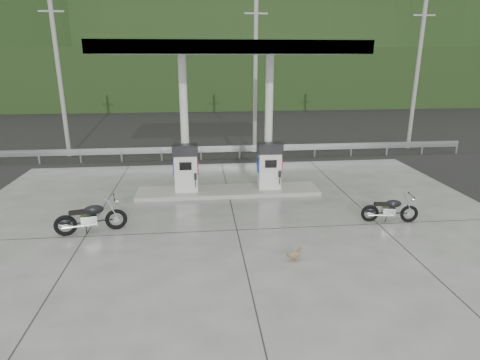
{
  "coord_description": "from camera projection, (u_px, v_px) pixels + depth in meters",
  "views": [
    {
      "loc": [
        -1.07,
        -12.2,
        5.08
      ],
      "look_at": [
        0.3,
        1.0,
        1.0
      ],
      "focal_mm": 30.0,
      "sensor_mm": 36.0,
      "label": 1
    }
  ],
  "objects": [
    {
      "name": "duck",
      "position": [
        294.0,
        255.0,
        10.36
      ],
      "size": [
        0.47,
        0.25,
        0.33
      ],
      "primitive_type": null,
      "rotation": [
        0.0,
        0.0,
        0.28
      ],
      "color": "brown",
      "rests_on": "forecourt_apron"
    },
    {
      "name": "motorcycle_right",
      "position": [
        390.0,
        210.0,
        12.76
      ],
      "size": [
        1.74,
        0.76,
        0.8
      ],
      "primitive_type": null,
      "rotation": [
        0.0,
        0.0,
        -0.14
      ],
      "color": "black",
      "rests_on": "forecourt_apron"
    },
    {
      "name": "motorcycle_left",
      "position": [
        91.0,
        218.0,
        11.96
      ],
      "size": [
        2.04,
        1.05,
        0.92
      ],
      "primitive_type": null,
      "rotation": [
        0.0,
        0.0,
        0.23
      ],
      "color": "black",
      "rests_on": "forecourt_apron"
    },
    {
      "name": "ground",
      "position": [
        234.0,
        218.0,
        13.2
      ],
      "size": [
        160.0,
        160.0,
        0.0
      ],
      "primitive_type": "plane",
      "color": "black",
      "rests_on": "ground"
    },
    {
      "name": "canopy_roof",
      "position": [
        227.0,
        48.0,
        14.0
      ],
      "size": [
        8.5,
        5.0,
        0.4
      ],
      "primitive_type": "cube",
      "color": "silver",
      "rests_on": "canopy_column_left"
    },
    {
      "name": "tree_band",
      "position": [
        208.0,
        78.0,
        40.84
      ],
      "size": [
        80.0,
        6.0,
        6.0
      ],
      "primitive_type": "cube",
      "color": "black",
      "rests_on": "ground"
    },
    {
      "name": "utility_pole_b",
      "position": [
        255.0,
        78.0,
        21.25
      ],
      "size": [
        0.22,
        0.22,
        8.0
      ],
      "primitive_type": "cylinder",
      "color": "gray",
      "rests_on": "ground"
    },
    {
      "name": "canopy_column_left",
      "position": [
        184.0,
        124.0,
        15.02
      ],
      "size": [
        0.3,
        0.3,
        5.0
      ],
      "primitive_type": "cylinder",
      "color": "white",
      "rests_on": "pump_island"
    },
    {
      "name": "canopy_column_right",
      "position": [
        269.0,
        123.0,
        15.33
      ],
      "size": [
        0.3,
        0.3,
        5.0
      ],
      "primitive_type": "cylinder",
      "color": "white",
      "rests_on": "pump_island"
    },
    {
      "name": "gas_pump_left",
      "position": [
        186.0,
        168.0,
        15.11
      ],
      "size": [
        0.95,
        0.55,
        1.8
      ],
      "primitive_type": null,
      "color": "silver",
      "rests_on": "pump_island"
    },
    {
      "name": "utility_pole_a",
      "position": [
        60.0,
        79.0,
        20.27
      ],
      "size": [
        0.22,
        0.22,
        8.0
      ],
      "primitive_type": "cylinder",
      "color": "gray",
      "rests_on": "ground"
    },
    {
      "name": "pump_island",
      "position": [
        228.0,
        191.0,
        15.55
      ],
      "size": [
        7.0,
        1.4,
        0.15
      ],
      "primitive_type": "cube",
      "color": "gray",
      "rests_on": "forecourt_apron"
    },
    {
      "name": "forested_hills",
      "position": [
        204.0,
        87.0,
        70.25
      ],
      "size": [
        100.0,
        40.0,
        140.0
      ],
      "primitive_type": null,
      "color": "black",
      "rests_on": "ground"
    },
    {
      "name": "road",
      "position": [
        217.0,
        145.0,
        24.13
      ],
      "size": [
        60.0,
        7.0,
        0.01
      ],
      "primitive_type": "cube",
      "color": "black",
      "rests_on": "ground"
    },
    {
      "name": "guardrail",
      "position": [
        220.0,
        146.0,
        20.6
      ],
      "size": [
        26.0,
        0.16,
        1.42
      ],
      "primitive_type": null,
      "color": "#919598",
      "rests_on": "ground"
    },
    {
      "name": "gas_pump_right",
      "position": [
        270.0,
        166.0,
        15.42
      ],
      "size": [
        0.95,
        0.55,
        1.8
      ],
      "primitive_type": null,
      "color": "silver",
      "rests_on": "pump_island"
    },
    {
      "name": "forecourt_apron",
      "position": [
        234.0,
        218.0,
        13.2
      ],
      "size": [
        18.0,
        14.0,
        0.02
      ],
      "primitive_type": "cube",
      "color": "slate",
      "rests_on": "ground"
    },
    {
      "name": "utility_pole_c",
      "position": [
        416.0,
        77.0,
        22.14
      ],
      "size": [
        0.22,
        0.22,
        8.0
      ],
      "primitive_type": "cylinder",
      "color": "gray",
      "rests_on": "ground"
    }
  ]
}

